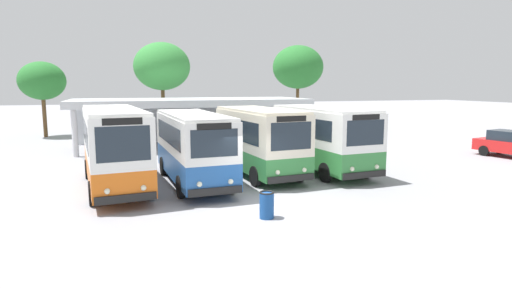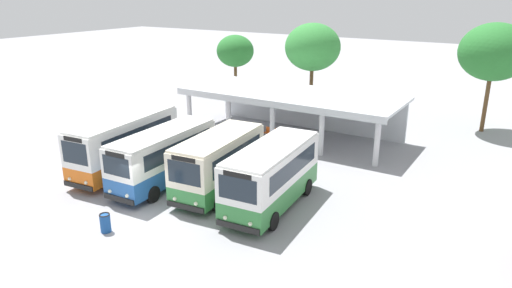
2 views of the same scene
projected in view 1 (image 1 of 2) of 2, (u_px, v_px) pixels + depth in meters
ground_plane at (262, 206)px, 15.05m from camera, size 180.00×180.00×0.00m
city_bus_nearest_orange at (114, 145)px, 17.51m from camera, size 2.97×8.02×3.40m
city_bus_second_in_row at (193, 145)px, 18.32m from camera, size 2.56×7.46×3.14m
city_bus_middle_cream at (260, 139)px, 19.97m from camera, size 2.89×6.74×3.24m
city_bus_fourth_amber at (322, 136)px, 20.94m from camera, size 2.90×7.26×3.26m
terminal_canopy at (190, 108)px, 30.47m from camera, size 16.40×6.42×3.40m
waiting_chair_end_by_column at (168, 142)px, 28.31m from camera, size 0.46×0.46×0.86m
waiting_chair_second_from_end at (179, 141)px, 28.56m from camera, size 0.46×0.46×0.86m
waiting_chair_middle_seat at (189, 141)px, 28.72m from camera, size 0.46×0.46×0.86m
waiting_chair_fourth_seat at (199, 141)px, 28.94m from camera, size 0.46×0.46×0.86m
waiting_chair_fifth_seat at (208, 140)px, 29.26m from camera, size 0.46×0.46×0.86m
roadside_tree_behind_canopy at (162, 67)px, 35.12m from camera, size 4.74×4.74×7.97m
roadside_tree_east_of_canopy at (298, 67)px, 41.67m from camera, size 5.08×5.08×8.35m
roadside_tree_west_of_canopy at (42, 81)px, 34.65m from camera, size 3.75×3.75×6.34m
litter_bin_apron at (267, 205)px, 13.64m from camera, size 0.49×0.49×0.90m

